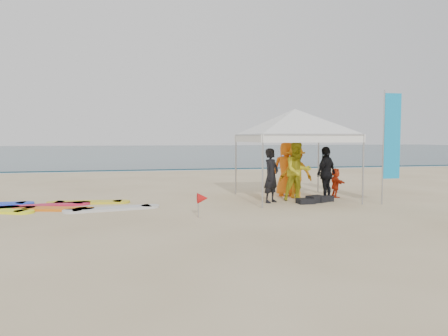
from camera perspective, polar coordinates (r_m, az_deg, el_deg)
ground at (r=10.17m, az=2.68°, el=-7.77°), size 120.00×120.00×0.00m
ocean at (r=69.69m, az=-10.31°, el=2.26°), size 160.00×84.00×0.08m
shoreline_foam at (r=28.01m, az=-7.08°, el=-0.27°), size 160.00×1.20×0.01m
person_black_a at (r=13.98m, az=6.20°, el=-0.99°), size 0.75×0.72×1.73m
person_yellow at (r=14.53m, az=9.59°, el=-0.40°), size 1.00×0.80×1.95m
person_orange_a at (r=15.24m, az=9.36°, el=-0.52°), size 1.21×0.78×1.78m
person_black_b at (r=14.74m, az=13.19°, el=-0.71°), size 1.10×0.96×1.78m
person_orange_b at (r=15.60m, az=8.15°, el=-0.12°), size 1.07×0.83×1.93m
person_seated at (r=15.64m, az=14.37°, el=-1.88°), size 0.36×0.96×1.01m
canopy_tent at (r=14.88m, az=9.23°, el=7.59°), size 4.59×4.59×3.46m
feather_flag at (r=14.40m, az=21.00°, el=3.74°), size 0.59×0.04×3.53m
marker_pennant at (r=11.39m, az=-2.80°, el=-3.98°), size 0.28×0.28×0.64m
gear_pile at (r=14.28m, az=11.93°, el=-4.05°), size 1.34×0.70×0.22m
surfboard_spread at (r=13.98m, az=-23.39°, el=-4.72°), size 6.09×2.38×0.07m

